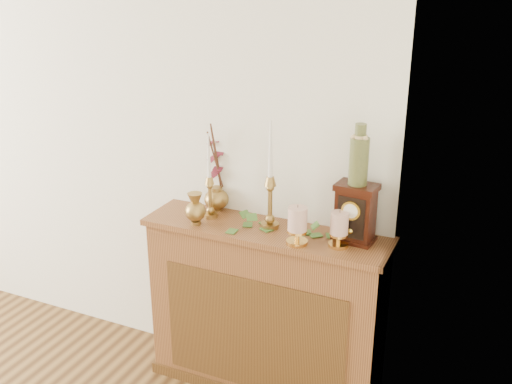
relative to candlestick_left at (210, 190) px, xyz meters
The scene contains 10 objects.
console_shelf 0.71m from the candlestick_left, ahead, with size 1.24×0.34×0.93m.
candlestick_left is the anchor object (origin of this frame).
candlestick_center 0.33m from the candlestick_left, ahead, with size 0.09×0.09×0.54m.
bud_vase 0.13m from the candlestick_left, 100.81° to the right, with size 0.10×0.10×0.16m.
ginger_jar 0.15m from the candlestick_left, 101.59° to the left, with size 0.19×0.21×0.48m.
pillar_candle_left 0.53m from the candlestick_left, 12.30° to the right, with size 0.10×0.10×0.19m.
pillar_candle_right 0.70m from the candlestick_left, ahead, with size 0.09×0.09×0.18m.
ivy_garland 0.38m from the candlestick_left, ahead, with size 0.53×0.21×0.09m.
mantel_clock 0.74m from the candlestick_left, ahead, with size 0.20×0.15×0.28m.
ceramic_vase 0.79m from the candlestick_left, ahead, with size 0.09×0.09×0.28m.
Camera 1 is at (2.47, -0.35, 2.13)m, focal length 42.00 mm.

